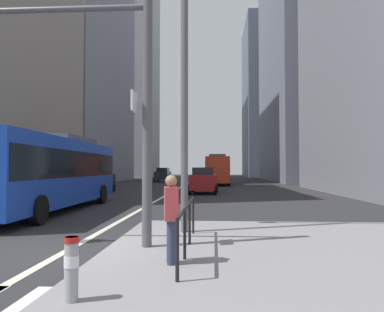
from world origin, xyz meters
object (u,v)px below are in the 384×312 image
Objects in this scene: car_oncoming_mid at (96,180)px; traffic_signal_gantry at (72,73)px; street_lamp_post at (184,46)px; bollard_left at (71,265)px; car_oncoming_far at (163,175)px; city_bus_red_receding at (217,169)px; car_receding_near at (204,180)px; city_bus_blue_oncoming at (51,169)px; car_receding_far at (207,174)px; pedestrian_waiting at (171,215)px.

traffic_signal_gantry is at bearing -73.27° from car_oncoming_mid.
street_lamp_post is (2.41, 1.94, 1.21)m from traffic_signal_gantry.
car_oncoming_mid is 23.63m from bollard_left.
car_oncoming_far is 0.72× the size of traffic_signal_gantry.
city_bus_red_receding is 15.33m from car_receding_near.
city_bus_red_receding is 32.72m from street_lamp_post.
city_bus_blue_oncoming is at bearing -118.46° from car_receding_near.
city_bus_blue_oncoming reaches higher than car_receding_far.
traffic_signal_gantry is at bearing -97.22° from car_receding_near.
car_receding_near is 31.23m from car_receding_far.
bollard_left is (1.36, -3.35, -3.45)m from traffic_signal_gantry.
car_oncoming_mid is 0.98× the size of car_receding_far.
car_oncoming_far is (-6.37, 23.20, 0.00)m from car_receding_near.
pedestrian_waiting is (6.35, -8.88, -0.80)m from city_bus_blue_oncoming.
city_bus_blue_oncoming reaches higher than pedestrian_waiting.
car_oncoming_far is (-0.03, 34.89, -0.85)m from city_bus_blue_oncoming.
car_oncoming_mid is 2.79× the size of pedestrian_waiting.
city_bus_red_receding is 2.63× the size of car_oncoming_far.
city_bus_blue_oncoming is 13.32m from car_receding_near.
city_bus_red_receding is at bearing -46.77° from car_oncoming_far.
car_oncoming_mid is at bearing 107.56° from bollard_left.
city_bus_red_receding is (7.42, 26.96, -0.00)m from city_bus_blue_oncoming.
city_bus_blue_oncoming is at bearing 117.53° from traffic_signal_gantry.
car_receding_far is 48.67m from street_lamp_post.
car_oncoming_mid is 19.55m from street_lamp_post.
street_lamp_post reaches higher than car_receding_far.
city_bus_red_receding is 1.89× the size of traffic_signal_gantry.
traffic_signal_gantry is at bearing -141.18° from street_lamp_post.
city_bus_blue_oncoming reaches higher than car_oncoming_far.
car_receding_near is at bearing 82.78° from traffic_signal_gantry.
car_receding_near is (8.19, 0.01, -0.00)m from car_oncoming_mid.
car_oncoming_mid is at bearing -121.27° from city_bus_red_receding.
city_bus_red_receding reaches higher than bollard_left.
car_oncoming_mid is at bearing -94.49° from car_oncoming_far.
street_lamp_post reaches higher than bollard_left.
car_oncoming_mid is at bearing -103.97° from car_receding_far.
pedestrian_waiting is (8.21, -20.56, 0.05)m from car_oncoming_mid.
bollard_left is at bearing -67.83° from traffic_signal_gantry.
city_bus_blue_oncoming is 13.86× the size of bollard_left.
car_oncoming_far is at bearing -126.53° from car_receding_far.
city_bus_red_receding is 37.88m from bollard_left.
car_oncoming_far is at bearing 133.23° from city_bus_red_receding.
pedestrian_waiting is (2.44, -1.39, -3.03)m from traffic_signal_gantry.
traffic_signal_gantry is 3.71× the size of pedestrian_waiting.
city_bus_red_receding reaches higher than car_oncoming_mid.
street_lamp_post is at bearing -41.32° from city_bus_blue_oncoming.
car_oncoming_far is 44.24m from pedestrian_waiting.
car_receding_near is at bearing 87.29° from bollard_left.
city_bus_blue_oncoming is 12.11m from bollard_left.
car_oncoming_mid is 0.75× the size of traffic_signal_gantry.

